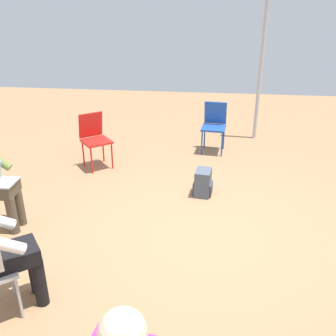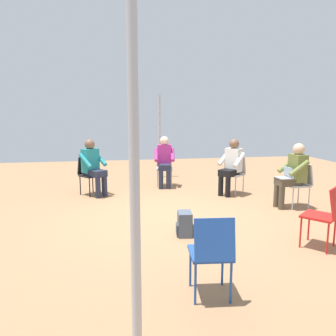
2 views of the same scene
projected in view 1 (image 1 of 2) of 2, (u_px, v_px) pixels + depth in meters
ground_plane at (203, 235)px, 4.23m from camera, size 14.40×14.40×0.00m
chair_north at (214, 123)px, 6.43m from camera, size 0.44×0.47×0.85m
chair_northwest at (94, 136)px, 5.81m from camera, size 0.58×0.59×0.85m
backpack_near_laptop_user at (203, 184)px, 5.05m from camera, size 0.27×0.30×0.36m
tent_pole_far at (261, 65)px, 6.67m from camera, size 0.07×0.07×2.76m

